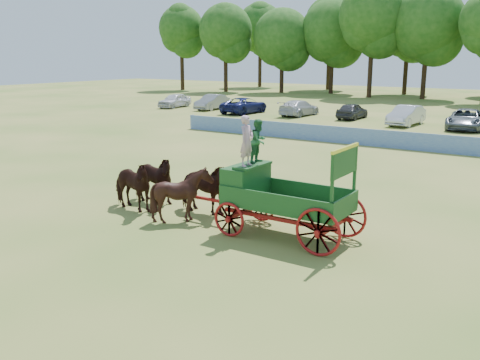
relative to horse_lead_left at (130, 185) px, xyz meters
name	(u,v)px	position (x,y,z in m)	size (l,w,h in m)	color
ground	(180,218)	(2.11, 0.23, -0.93)	(160.00, 160.00, 0.00)	#A6914B
horse_lead_left	(130,185)	(0.00, 0.00, 0.00)	(1.00, 2.19, 1.85)	black
horse_lead_right	(151,179)	(0.00, 1.10, 0.00)	(1.00, 2.19, 1.85)	black
horse_wheel_left	(182,195)	(2.40, 0.00, 0.00)	(1.50, 1.68, 1.85)	black
horse_wheel_right	(202,188)	(2.40, 1.10, 0.00)	(1.00, 2.19, 1.85)	black
farm_dray	(267,185)	(5.38, 0.56, 0.64)	(6.00, 2.00, 3.71)	#A91810
sponsor_banner	(353,136)	(1.11, 18.23, -0.40)	(26.00, 0.08, 1.05)	#1E4EA6
parked_cars	(443,117)	(3.72, 30.17, -0.18)	(55.67, 7.24, 1.63)	silver
treeline	(473,22)	(-0.52, 60.21, 8.48)	(89.07, 22.95, 15.08)	#382314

